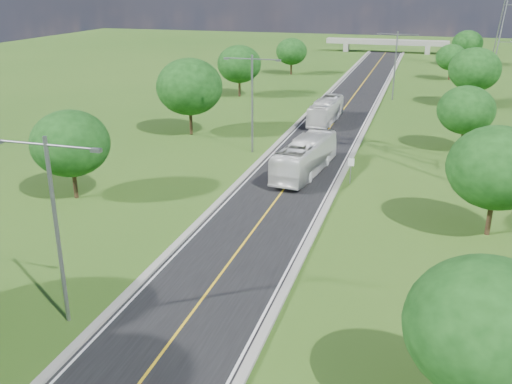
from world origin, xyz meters
TOP-DOWN VIEW (x-y plane):
  - ground at (0.00, 60.00)m, footprint 260.00×260.00m
  - road at (0.00, 66.00)m, footprint 8.00×150.00m
  - curb_left at (-4.25, 66.00)m, footprint 0.50×150.00m
  - curb_right at (4.25, 66.00)m, footprint 0.50×150.00m
  - speed_limit_sign at (5.20, 37.98)m, footprint 0.55×0.09m
  - overpass at (0.00, 140.00)m, footprint 30.00×3.00m
  - streetlight_near_left at (-6.00, 12.00)m, footprint 5.90×0.25m
  - streetlight_mid_left at (-6.00, 45.00)m, footprint 5.90×0.25m
  - streetlight_far_right at (6.00, 78.00)m, footprint 5.90×0.25m
  - tree_lb at (-16.00, 28.00)m, footprint 6.30×6.30m
  - tree_lc at (-15.00, 50.00)m, footprint 7.56×7.56m
  - tree_ld at (-17.00, 74.00)m, footprint 6.72×6.72m
  - tree_le at (-14.50, 98.00)m, footprint 5.88×5.88m
  - tree_ra at (14.00, 10.00)m, footprint 6.30×6.30m
  - tree_rb at (16.00, 30.00)m, footprint 6.72×6.72m
  - tree_rc at (15.00, 52.00)m, footprint 5.88×5.88m
  - tree_rd at (17.00, 76.00)m, footprint 7.14×7.14m
  - tree_re at (14.50, 100.00)m, footprint 5.46×5.46m
  - tree_rf at (18.00, 120.00)m, footprint 6.30×6.30m
  - bus_outbound at (0.80, 39.44)m, footprint 4.02×11.83m
  - bus_inbound at (-1.04, 60.44)m, footprint 2.90×10.62m

SIDE VIEW (x-z plane):
  - ground at x=0.00m, z-range 0.00..0.00m
  - road at x=0.00m, z-range 0.00..0.06m
  - curb_left at x=-4.25m, z-range 0.00..0.22m
  - curb_right at x=4.25m, z-range 0.00..0.22m
  - bus_inbound at x=-1.04m, z-range 0.06..2.99m
  - speed_limit_sign at x=5.20m, z-range 0.40..2.80m
  - bus_outbound at x=0.80m, z-range 0.06..3.29m
  - overpass at x=0.00m, z-range 0.81..4.01m
  - tree_re at x=14.50m, z-range 0.85..7.20m
  - tree_le at x=-14.50m, z-range 0.91..7.75m
  - tree_rc at x=15.00m, z-range 0.91..7.75m
  - tree_lb at x=-16.00m, z-range 0.98..8.31m
  - tree_ra at x=14.00m, z-range 0.98..8.31m
  - tree_rf at x=18.00m, z-range 0.98..8.31m
  - tree_ld at x=-17.00m, z-range 1.05..8.86m
  - tree_rb at x=16.00m, z-range 1.05..8.86m
  - tree_rd at x=17.00m, z-range 1.11..9.42m
  - tree_lc at x=-15.00m, z-range 1.18..9.97m
  - streetlight_near_left at x=-6.00m, z-range 0.94..10.94m
  - streetlight_mid_left at x=-6.00m, z-range 0.94..10.94m
  - streetlight_far_right at x=6.00m, z-range 0.94..10.94m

